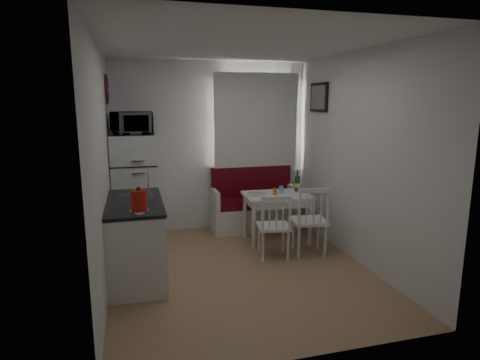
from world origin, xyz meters
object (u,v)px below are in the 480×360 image
object	(u,v)px
kitchen_counter	(136,239)
kettle	(139,201)
chair_right	(313,214)
microwave	(132,123)
wine_bottle	(297,181)
chair_left	(276,220)
fridge	(135,189)
bench	(254,209)
dining_table	(277,199)

from	to	relation	value
kitchen_counter	kettle	xyz separation A→B (m)	(0.05, -0.53, 0.57)
chair_right	kettle	xyz separation A→B (m)	(-2.17, -0.58, 0.46)
microwave	wine_bottle	bearing A→B (deg)	-9.26
chair_left	fridge	world-z (taller)	fridge
chair_right	kettle	distance (m)	2.29
bench	microwave	xyz separation A→B (m)	(-1.81, -0.16, 1.38)
dining_table	kettle	bearing A→B (deg)	-144.18
chair_left	wine_bottle	distance (m)	1.02
kitchen_counter	microwave	bearing A→B (deg)	89.06
bench	chair_right	world-z (taller)	bench
kitchen_counter	bench	distance (m)	2.28
kettle	wine_bottle	size ratio (longest dim) A/B	0.82
fridge	wine_bottle	world-z (taller)	fridge
chair_left	bench	bearing A→B (deg)	94.54
bench	wine_bottle	distance (m)	0.90
wine_bottle	bench	bearing A→B (deg)	132.68
kitchen_counter	bench	world-z (taller)	kitchen_counter
fridge	microwave	size ratio (longest dim) A/B	2.76
fridge	dining_table	bearing A→B (deg)	-15.07
chair_left	chair_right	bearing A→B (deg)	8.32
chair_right	fridge	distance (m)	2.51
chair_left	microwave	bearing A→B (deg)	155.53
dining_table	chair_right	xyz separation A→B (m)	(0.25, -0.67, -0.05)
chair_left	fridge	xyz separation A→B (m)	(-1.70, 1.18, 0.25)
chair_left	wine_bottle	size ratio (longest dim) A/B	1.45
chair_right	kettle	size ratio (longest dim) A/B	1.93
chair_left	microwave	size ratio (longest dim) A/B	0.81
microwave	chair_right	bearing A→B (deg)	-27.38
chair_left	kettle	size ratio (longest dim) A/B	1.77
kitchen_counter	dining_table	distance (m)	2.10
kitchen_counter	chair_left	distance (m)	1.72
bench	chair_left	distance (m)	1.31
kitchen_counter	bench	bearing A→B (deg)	36.59
kitchen_counter	fridge	distance (m)	1.28
dining_table	fridge	distance (m)	2.03
chair_left	kettle	bearing A→B (deg)	-151.33
chair_right	fridge	world-z (taller)	fridge
dining_table	wine_bottle	size ratio (longest dim) A/B	3.04
kettle	fridge	bearing A→B (deg)	90.97
kitchen_counter	dining_table	bearing A→B (deg)	20.04
chair_right	chair_left	bearing A→B (deg)	-171.15
kettle	dining_table	bearing A→B (deg)	33.03
bench	chair_left	xyz separation A→B (m)	(-0.11, -1.29, 0.20)
bench	chair_left	bearing A→B (deg)	-94.64
bench	microwave	world-z (taller)	microwave
chair_left	kitchen_counter	bearing A→B (deg)	-168.78
chair_left	microwave	world-z (taller)	microwave
wine_bottle	kitchen_counter	bearing A→B (deg)	-160.57
kitchen_counter	chair_right	bearing A→B (deg)	1.39
chair_right	microwave	size ratio (longest dim) A/B	0.89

